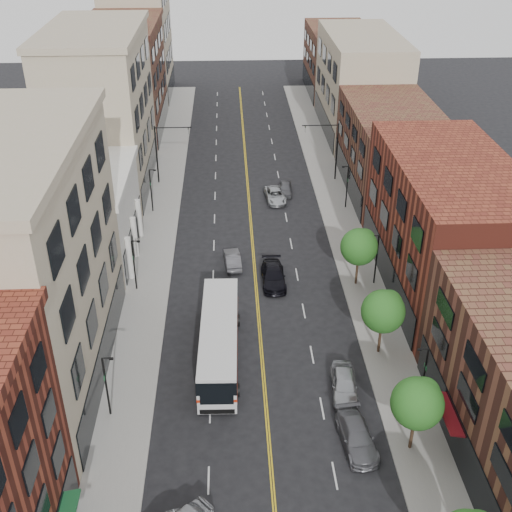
{
  "coord_description": "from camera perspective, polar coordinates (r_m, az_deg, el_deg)",
  "views": [
    {
      "loc": [
        -2.26,
        -25.66,
        32.68
      ],
      "look_at": [
        -0.14,
        21.18,
        5.0
      ],
      "focal_mm": 45.0,
      "sensor_mm": 36.0,
      "label": 1
    }
  ],
  "objects": [
    {
      "name": "bldg_l_far_b",
      "position": [
        98.1,
        -11.55,
        15.09
      ],
      "size": [
        10.0,
        20.0,
        15.0
      ],
      "primitive_type": "cube",
      "color": "brown",
      "rests_on": "ground"
    },
    {
      "name": "sidewalk_right",
      "position": [
        69.95,
        7.81,
        2.47
      ],
      "size": [
        4.0,
        110.0,
        0.15
      ],
      "primitive_type": "cube",
      "color": "gray",
      "rests_on": "ground"
    },
    {
      "name": "lamp_l_2",
      "position": [
        58.52,
        -10.77,
        -0.55
      ],
      "size": [
        0.81,
        0.55,
        5.05
      ],
      "color": "black",
      "rests_on": "sidewalk_left"
    },
    {
      "name": "bldg_l_tanoffice",
      "position": [
        47.67,
        -20.22,
        -1.32
      ],
      "size": [
        10.0,
        22.0,
        18.0
      ],
      "primitive_type": "cube",
      "color": "tan",
      "rests_on": "ground"
    },
    {
      "name": "lamp_r_3",
      "position": [
        73.27,
        8.07,
        6.32
      ],
      "size": [
        0.81,
        0.55,
        5.05
      ],
      "color": "black",
      "rests_on": "sidewalk_right"
    },
    {
      "name": "lamp_r_2",
      "position": [
        59.36,
        10.63,
        -0.06
      ],
      "size": [
        0.81,
        0.55,
        5.05
      ],
      "color": "black",
      "rests_on": "sidewalk_right"
    },
    {
      "name": "signal_mast_right",
      "position": [
        79.8,
        6.7,
        9.78
      ],
      "size": [
        4.49,
        0.18,
        7.2
      ],
      "color": "black",
      "rests_on": "sidewalk_right"
    },
    {
      "name": "bldg_r_far_b",
      "position": [
        97.12,
        9.25,
        14.84
      ],
      "size": [
        10.0,
        22.0,
        14.0
      ],
      "primitive_type": "cube",
      "color": "tan",
      "rests_on": "ground"
    },
    {
      "name": "bldg_l_far_c",
      "position": [
        114.89,
        -10.47,
        18.7
      ],
      "size": [
        10.0,
        16.0,
        20.0
      ],
      "primitive_type": "cube",
      "color": "tan",
      "rests_on": "ground"
    },
    {
      "name": "tree_r_2",
      "position": [
        50.29,
        11.32,
        -4.72
      ],
      "size": [
        3.4,
        3.4,
        5.59
      ],
      "color": "black",
      "rests_on": "sidewalk_right"
    },
    {
      "name": "car_lane_behind",
      "position": [
        62.47,
        -2.1,
        -0.27
      ],
      "size": [
        1.82,
        4.27,
        1.37
      ],
      "primitive_type": "imported",
      "rotation": [
        0.0,
        0.0,
        3.23
      ],
      "color": "#545459",
      "rests_on": "ground"
    },
    {
      "name": "bldg_r_mid",
      "position": [
        59.57,
        16.59,
        2.59
      ],
      "size": [
        10.0,
        22.0,
        12.0
      ],
      "primitive_type": "cube",
      "color": "maroon",
      "rests_on": "ground"
    },
    {
      "name": "car_parked_mid",
      "position": [
        44.69,
        8.93,
        -15.57
      ],
      "size": [
        2.55,
        5.21,
        1.46
      ],
      "primitive_type": "imported",
      "rotation": [
        0.0,
        0.0,
        0.1
      ],
      "color": "#57575D",
      "rests_on": "ground"
    },
    {
      "name": "lamp_l_1",
      "position": [
        45.73,
        -13.14,
        -10.95
      ],
      "size": [
        0.81,
        0.55,
        5.05
      ],
      "color": "black",
      "rests_on": "sidewalk_left"
    },
    {
      "name": "bldg_r_far_a",
      "position": [
        78.29,
        11.98,
        9.18
      ],
      "size": [
        10.0,
        20.0,
        10.0
      ],
      "primitive_type": "cube",
      "color": "brown",
      "rests_on": "ground"
    },
    {
      "name": "lamp_r_1",
      "position": [
        46.8,
        14.68,
        -10.07
      ],
      "size": [
        0.81,
        0.55,
        5.05
      ],
      "color": "black",
      "rests_on": "sidewalk_right"
    },
    {
      "name": "bldg_l_white",
      "position": [
        65.19,
        -15.41,
        3.29
      ],
      "size": [
        10.0,
        14.0,
        8.0
      ],
      "primitive_type": "cube",
      "color": "silver",
      "rests_on": "ground"
    },
    {
      "name": "tree_r_1",
      "position": [
        42.83,
        14.24,
        -12.43
      ],
      "size": [
        3.4,
        3.4,
        5.59
      ],
      "color": "black",
      "rests_on": "sidewalk_right"
    },
    {
      "name": "car_lane_c",
      "position": [
        77.13,
        2.63,
        5.99
      ],
      "size": [
        1.95,
        4.0,
        1.32
      ],
      "primitive_type": "imported",
      "rotation": [
        0.0,
        0.0,
        -0.11
      ],
      "color": "#54555A",
      "rests_on": "ground"
    },
    {
      "name": "bldg_r_far_c",
      "position": [
        116.52,
        7.31,
        16.83
      ],
      "size": [
        10.0,
        18.0,
        11.0
      ],
      "primitive_type": "cube",
      "color": "brown",
      "rests_on": "ground"
    },
    {
      "name": "bldg_l_far_a",
      "position": [
        78.76,
        -13.57,
        12.22
      ],
      "size": [
        10.0,
        20.0,
        18.0
      ],
      "primitive_type": "cube",
      "color": "tan",
      "rests_on": "ground"
    },
    {
      "name": "car_lane_a",
      "position": [
        59.69,
        1.55,
        -1.78
      ],
      "size": [
        2.22,
        5.31,
        1.53
      ],
      "primitive_type": "imported",
      "rotation": [
        0.0,
        0.0,
        0.01
      ],
      "color": "black",
      "rests_on": "ground"
    },
    {
      "name": "lamp_l_3",
      "position": [
        72.59,
        -9.29,
        5.98
      ],
      "size": [
        0.81,
        0.55,
        5.05
      ],
      "color": "black",
      "rests_on": "sidewalk_left"
    },
    {
      "name": "ground",
      "position": [
        41.61,
        1.62,
        -21.22
      ],
      "size": [
        220.0,
        220.0,
        0.0
      ],
      "primitive_type": "plane",
      "color": "black",
      "rests_on": "ground"
    },
    {
      "name": "car_parked_far",
      "position": [
        48.18,
        7.85,
        -11.22
      ],
      "size": [
        2.27,
        4.85,
        1.61
      ],
      "primitive_type": "imported",
      "rotation": [
        0.0,
        0.0,
        -0.08
      ],
      "color": "#9FA2A6",
      "rests_on": "ground"
    },
    {
      "name": "signal_mast_left",
      "position": [
        79.22,
        -8.34,
        9.51
      ],
      "size": [
        4.49,
        0.18,
        7.2
      ],
      "color": "black",
      "rests_on": "sidewalk_left"
    },
    {
      "name": "tree_r_3",
      "position": [
        58.51,
        9.23,
        0.92
      ],
      "size": [
        3.4,
        3.4,
        5.59
      ],
      "color": "black",
      "rests_on": "sidewalk_right"
    },
    {
      "name": "car_lane_b",
      "position": [
        75.4,
        1.72,
        5.42
      ],
      "size": [
        2.61,
        4.99,
        1.34
      ],
      "primitive_type": "imported",
      "rotation": [
        0.0,
        0.0,
        0.08
      ],
      "color": "#B0B4B8",
      "rests_on": "ground"
    },
    {
      "name": "city_bus",
      "position": [
        50.15,
        -3.28,
        -7.32
      ],
      "size": [
        3.36,
        12.98,
        3.32
      ],
      "rotation": [
        0.0,
        0.0,
        -0.02
      ],
      "color": "silver",
      "rests_on": "ground"
    },
    {
      "name": "sidewalk_left",
      "position": [
        69.3,
        -8.7,
        2.11
      ],
      "size": [
        4.0,
        110.0,
        0.15
      ],
      "primitive_type": "cube",
      "color": "gray",
      "rests_on": "ground"
    }
  ]
}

